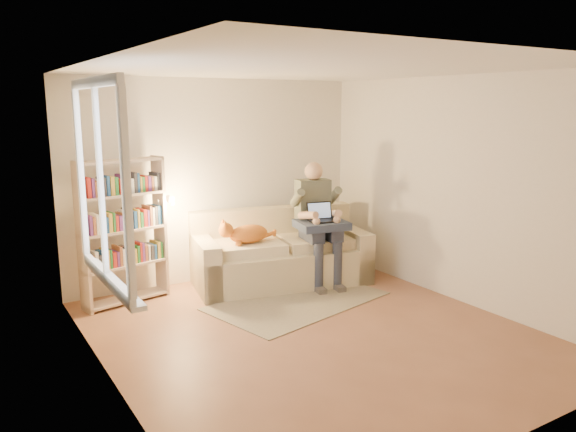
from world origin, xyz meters
TOP-DOWN VIEW (x-y plane):
  - floor at (0.00, 0.00)m, footprint 4.50×4.50m
  - ceiling at (0.00, 0.00)m, footprint 4.00×4.50m
  - wall_left at (-2.00, 0.00)m, footprint 0.02×4.50m
  - wall_right at (2.00, 0.00)m, footprint 0.02×4.50m
  - wall_back at (0.00, 2.25)m, footprint 4.00×0.02m
  - wall_front at (0.00, -2.25)m, footprint 4.00×0.02m
  - window at (-1.95, 0.20)m, footprint 0.12×1.52m
  - sofa at (0.57, 1.61)m, footprint 2.35×1.42m
  - person at (0.97, 1.36)m, footprint 0.54×0.74m
  - cat at (0.01, 1.59)m, footprint 0.79×0.37m
  - blanket at (0.97, 1.21)m, footprint 0.70×0.62m
  - laptop at (0.97, 1.22)m, footprint 0.38×0.33m
  - bookshelf at (-1.34, 1.90)m, footprint 1.15×0.46m
  - rug at (0.37, 0.87)m, footprint 2.24×1.61m

SIDE VIEW (x-z plane):
  - floor at x=0.00m, z-range 0.00..0.00m
  - rug at x=0.37m, z-range 0.00..0.01m
  - sofa at x=0.57m, z-range -0.13..0.81m
  - cat at x=0.01m, z-range 0.57..0.86m
  - blanket at x=0.97m, z-range 0.75..0.84m
  - person at x=0.97m, z-range 0.10..1.66m
  - laptop at x=0.97m, z-range 0.76..1.05m
  - bookshelf at x=-1.34m, z-range 0.09..1.77m
  - wall_left at x=-2.00m, z-range 0.00..2.60m
  - wall_right at x=2.00m, z-range 0.00..2.60m
  - wall_back at x=0.00m, z-range 0.00..2.60m
  - wall_front at x=0.00m, z-range 0.00..2.60m
  - window at x=-1.95m, z-range 0.53..2.22m
  - ceiling at x=0.00m, z-range 2.59..2.61m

